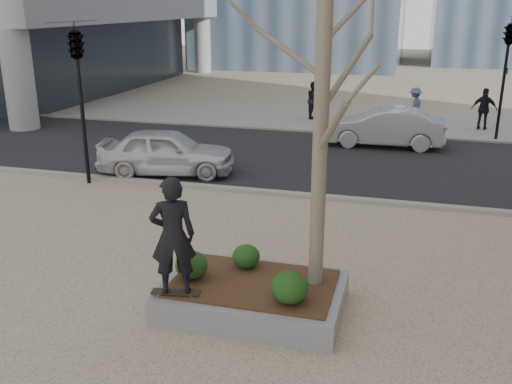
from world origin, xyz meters
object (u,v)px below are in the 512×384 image
(skateboard, at_px, (176,294))
(police_car, at_px, (167,152))
(skateboarder, at_px, (173,236))
(planter, at_px, (253,296))

(skateboard, bearing_deg, police_car, 104.60)
(skateboard, xyz_separation_m, skateboarder, (-0.00, 0.00, 1.01))
(planter, bearing_deg, skateboarder, -147.22)
(planter, distance_m, skateboard, 1.33)
(planter, distance_m, skateboarder, 1.82)
(planter, height_order, skateboard, skateboard)
(skateboarder, relative_size, police_car, 0.48)
(skateboard, bearing_deg, skateboarder, 169.82)
(planter, xyz_separation_m, police_car, (-4.66, 7.00, 0.49))
(planter, height_order, police_car, police_car)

